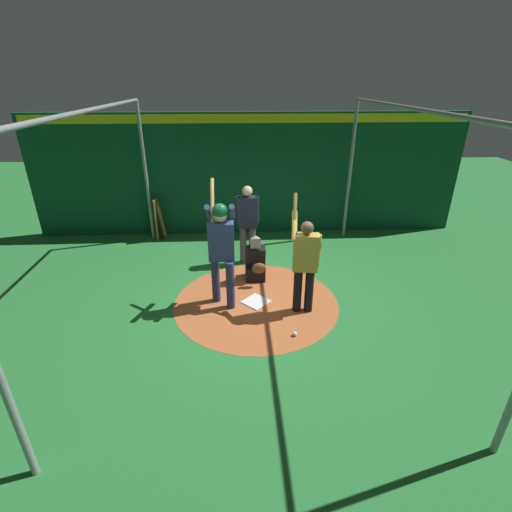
{
  "coord_description": "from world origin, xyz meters",
  "views": [
    {
      "loc": [
        5.9,
        -0.31,
        3.76
      ],
      "look_at": [
        0.0,
        0.0,
        0.95
      ],
      "focal_mm": 26.25,
      "sensor_mm": 36.0,
      "label": 1
    }
  ],
  "objects": [
    {
      "name": "dirt_circle",
      "position": [
        0.0,
        0.0,
        0.0
      ],
      "size": [
        3.03,
        3.03,
        0.01
      ],
      "primitive_type": "cylinder",
      "color": "#B76033",
      "rests_on": "ground"
    },
    {
      "name": "baseball_0",
      "position": [
        -1.03,
        0.22,
        0.04
      ],
      "size": [
        0.07,
        0.07,
        0.07
      ],
      "primitive_type": "sphere",
      "color": "white",
      "rests_on": "dirt_circle"
    },
    {
      "name": "back_wall",
      "position": [
        -3.61,
        0.0,
        1.54
      ],
      "size": [
        0.23,
        10.9,
        3.05
      ],
      "color": "#0F472D",
      "rests_on": "ground"
    },
    {
      "name": "umpire",
      "position": [
        -1.7,
        -0.09,
        0.99
      ],
      "size": [
        0.22,
        0.49,
        1.75
      ],
      "color": "#4C4C51",
      "rests_on": "ground"
    },
    {
      "name": "catcher",
      "position": [
        -0.87,
        0.03,
        0.38
      ],
      "size": [
        0.58,
        0.4,
        0.97
      ],
      "color": "black",
      "rests_on": "ground"
    },
    {
      "name": "bat_rack",
      "position": [
        -3.37,
        -2.34,
        0.5
      ],
      "size": [
        0.7,
        0.21,
        1.05
      ],
      "color": "olive",
      "rests_on": "ground"
    },
    {
      "name": "baseball_1",
      "position": [
        1.05,
        0.57,
        0.04
      ],
      "size": [
        0.07,
        0.07,
        0.07
      ],
      "primitive_type": "sphere",
      "color": "white",
      "rests_on": "dirt_circle"
    },
    {
      "name": "ground_plane",
      "position": [
        0.0,
        0.0,
        0.0
      ],
      "size": [
        26.9,
        26.9,
        0.0
      ],
      "primitive_type": "plane",
      "color": "#287A38"
    },
    {
      "name": "home_plate",
      "position": [
        0.0,
        0.0,
        0.01
      ],
      "size": [
        0.59,
        0.59,
        0.01
      ],
      "primitive_type": "cube",
      "rotation": [
        0.0,
        0.0,
        0.79
      ],
      "color": "white",
      "rests_on": "dirt_circle"
    },
    {
      "name": "batter",
      "position": [
        0.01,
        -0.6,
        1.19
      ],
      "size": [
        0.68,
        0.49,
        2.24
      ],
      "color": "navy",
      "rests_on": "ground"
    },
    {
      "name": "visitor",
      "position": [
        0.3,
        0.81,
        0.98
      ],
      "size": [
        0.57,
        0.51,
        2.06
      ],
      "rotation": [
        0.0,
        0.0,
        -0.13
      ],
      "color": "black",
      "rests_on": "ground"
    },
    {
      "name": "cage_frame",
      "position": [
        0.0,
        0.0,
        2.37
      ],
      "size": [
        6.48,
        5.07,
        3.36
      ],
      "color": "gray",
      "rests_on": "ground"
    }
  ]
}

